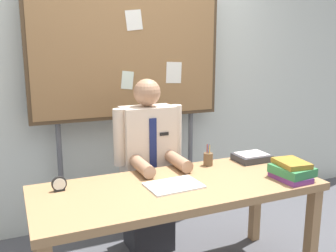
# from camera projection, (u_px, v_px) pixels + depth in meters

# --- Properties ---
(back_wall) EXTENTS (6.40, 0.08, 2.70)m
(back_wall) POSITION_uv_depth(u_px,v_px,m) (122.00, 75.00, 3.28)
(back_wall) COLOR silver
(back_wall) RESTS_ON ground_plane
(desk) EXTENTS (1.83, 0.74, 0.73)m
(desk) POSITION_uv_depth(u_px,v_px,m) (178.00, 197.00, 2.37)
(desk) COLOR #9E754C
(desk) RESTS_ON ground_plane
(person) EXTENTS (0.55, 0.56, 1.36)m
(person) POSITION_uv_depth(u_px,v_px,m) (149.00, 173.00, 2.86)
(person) COLOR #2D2D33
(person) RESTS_ON ground_plane
(bulletin_board) EXTENTS (1.65, 0.09, 2.20)m
(bulletin_board) POSITION_uv_depth(u_px,v_px,m) (129.00, 50.00, 3.05)
(bulletin_board) COLOR #4C3823
(bulletin_board) RESTS_ON ground_plane
(book_stack) EXTENTS (0.23, 0.26, 0.13)m
(book_stack) POSITION_uv_depth(u_px,v_px,m) (291.00, 170.00, 2.43)
(book_stack) COLOR #72337F
(book_stack) RESTS_ON desk
(open_notebook) EXTENTS (0.35, 0.25, 0.01)m
(open_notebook) POSITION_uv_depth(u_px,v_px,m) (174.00, 185.00, 2.31)
(open_notebook) COLOR white
(open_notebook) RESTS_ON desk
(desk_clock) EXTENTS (0.09, 0.04, 0.09)m
(desk_clock) POSITION_uv_depth(u_px,v_px,m) (59.00, 185.00, 2.23)
(desk_clock) COLOR black
(desk_clock) RESTS_ON desk
(pen_holder) EXTENTS (0.07, 0.07, 0.16)m
(pen_holder) POSITION_uv_depth(u_px,v_px,m) (208.00, 159.00, 2.72)
(pen_holder) COLOR brown
(pen_holder) RESTS_ON desk
(paper_tray) EXTENTS (0.26, 0.20, 0.06)m
(paper_tray) POSITION_uv_depth(u_px,v_px,m) (252.00, 157.00, 2.84)
(paper_tray) COLOR #333338
(paper_tray) RESTS_ON desk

